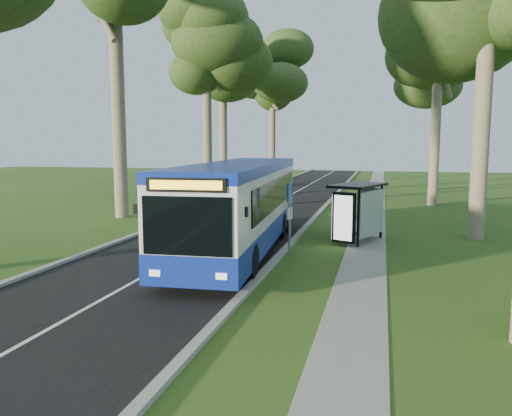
{
  "coord_description": "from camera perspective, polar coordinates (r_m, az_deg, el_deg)",
  "views": [
    {
      "loc": [
        3.52,
        -16.85,
        4.07
      ],
      "look_at": [
        -1.18,
        1.67,
        1.6
      ],
      "focal_mm": 35.0,
      "sensor_mm": 36.0,
      "label": 1
    }
  ],
  "objects": [
    {
      "name": "tree_east_c",
      "position": [
        35.52,
        20.2,
        16.73
      ],
      "size": [
        5.2,
        5.2,
        13.64
      ],
      "color": "#7A6B56",
      "rests_on": "ground"
    },
    {
      "name": "car_silver",
      "position": [
        46.04,
        -2.26,
        3.2
      ],
      "size": [
        2.37,
        4.64,
        1.46
      ],
      "primitive_type": "imported",
      "rotation": [
        0.0,
        0.0,
        0.19
      ],
      "color": "#B1B5BA",
      "rests_on": "ground"
    },
    {
      "name": "kerb_east",
      "position": [
        27.38,
        6.69,
        -1.11
      ],
      "size": [
        0.25,
        100.0,
        0.12
      ],
      "primitive_type": "cube",
      "color": "#9E9B93",
      "rests_on": "ground"
    },
    {
      "name": "litter_bin",
      "position": [
        23.21,
        9.89,
        -1.63
      ],
      "size": [
        0.55,
        0.55,
        0.96
      ],
      "rotation": [
        0.0,
        0.0,
        -0.43
      ],
      "color": "black",
      "rests_on": "ground"
    },
    {
      "name": "kerb_west",
      "position": [
        29.12,
        -7.1,
        -0.61
      ],
      "size": [
        0.25,
        100.0,
        0.12
      ],
      "primitive_type": "cube",
      "color": "#9E9B93",
      "rests_on": "ground"
    },
    {
      "name": "bus_shelter",
      "position": [
        20.78,
        11.89,
        0.64
      ],
      "size": [
        2.44,
        3.17,
        2.41
      ],
      "rotation": [
        0.0,
        0.0,
        -0.37
      ],
      "color": "black",
      "rests_on": "ground"
    },
    {
      "name": "tree_west_e",
      "position": [
        56.59,
        1.92,
        14.49
      ],
      "size": [
        5.2,
        5.2,
        14.96
      ],
      "color": "#7A6B56",
      "rests_on": "ground"
    },
    {
      "name": "tree_east_d",
      "position": [
        47.63,
        20.24,
        15.76
      ],
      "size": [
        5.2,
        5.2,
        15.37
      ],
      "color": "#7A6B56",
      "rests_on": "ground"
    },
    {
      "name": "tree_west_d",
      "position": [
        47.84,
        -3.83,
        17.18
      ],
      "size": [
        5.2,
        5.2,
        16.54
      ],
      "color": "#7A6B56",
      "rests_on": "ground"
    },
    {
      "name": "tree_west_c",
      "position": [
        37.71,
        -5.72,
        18.25
      ],
      "size": [
        5.2,
        5.2,
        15.14
      ],
      "color": "#7A6B56",
      "rests_on": "ground"
    },
    {
      "name": "road",
      "position": [
        28.05,
        -0.42,
        -0.96
      ],
      "size": [
        7.0,
        100.0,
        0.02
      ],
      "primitive_type": "cube",
      "color": "black",
      "rests_on": "ground"
    },
    {
      "name": "footpath",
      "position": [
        27.16,
        12.97,
        -1.42
      ],
      "size": [
        1.5,
        100.0,
        0.02
      ],
      "primitive_type": "cube",
      "color": "gray",
      "rests_on": "ground"
    },
    {
      "name": "ground",
      "position": [
        17.69,
        2.38,
        -5.94
      ],
      "size": [
        120.0,
        120.0,
        0.0
      ],
      "primitive_type": "plane",
      "color": "#285119",
      "rests_on": "ground"
    },
    {
      "name": "bus",
      "position": [
        18.81,
        -1.87,
        0.24
      ],
      "size": [
        3.49,
        12.81,
        3.36
      ],
      "rotation": [
        0.0,
        0.0,
        0.07
      ],
      "color": "white",
      "rests_on": "ground"
    },
    {
      "name": "car_white",
      "position": [
        45.93,
        -0.37,
        3.14
      ],
      "size": [
        2.59,
        4.29,
        1.37
      ],
      "primitive_type": "imported",
      "rotation": [
        0.0,
        0.0,
        -0.26
      ],
      "color": "silver",
      "rests_on": "ground"
    },
    {
      "name": "centre_line",
      "position": [
        28.05,
        -0.42,
        -0.93
      ],
      "size": [
        0.12,
        100.0,
        0.0
      ],
      "primitive_type": "cube",
      "color": "white",
      "rests_on": "road"
    },
    {
      "name": "bus_stop_sign",
      "position": [
        18.13,
        3.87,
        -0.28
      ],
      "size": [
        0.15,
        0.37,
        2.68
      ],
      "rotation": [
        0.0,
        0.0,
        -0.29
      ],
      "color": "gray",
      "rests_on": "ground"
    }
  ]
}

